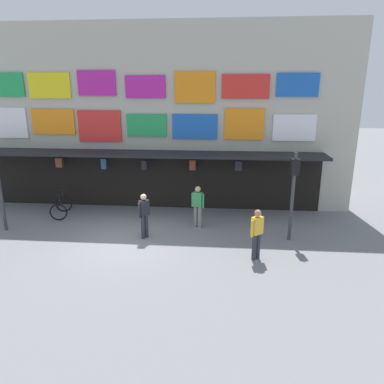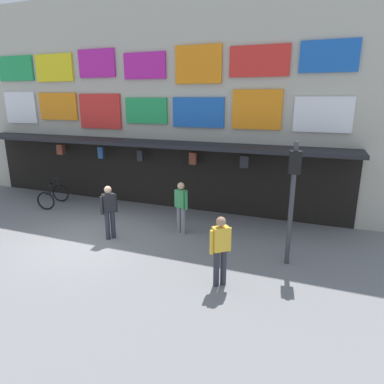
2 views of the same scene
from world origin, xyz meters
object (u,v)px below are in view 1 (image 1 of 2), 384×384
object	(u,v)px
traffic_light_far	(293,183)
pedestrian_in_red	(198,204)
bicycle_parked	(61,207)
pedestrian_in_green	(144,213)
pedestrian_in_black	(257,232)

from	to	relation	value
traffic_light_far	pedestrian_in_red	world-z (taller)	traffic_light_far
bicycle_parked	pedestrian_in_red	xyz separation A→B (m)	(5.93, -0.80, 0.55)
traffic_light_far	bicycle_parked	xyz separation A→B (m)	(-9.33, 1.71, -1.75)
pedestrian_in_red	traffic_light_far	bearing A→B (deg)	-14.92
pedestrian_in_green	pedestrian_in_red	bearing A→B (deg)	32.79
traffic_light_far	pedestrian_in_black	bearing A→B (deg)	-128.93
traffic_light_far	pedestrian_in_green	world-z (taller)	traffic_light_far
traffic_light_far	pedestrian_in_red	xyz separation A→B (m)	(-3.40, 0.91, -1.19)
pedestrian_in_red	pedestrian_in_green	size ratio (longest dim) A/B	1.00
bicycle_parked	pedestrian_in_red	bearing A→B (deg)	-7.70
bicycle_parked	pedestrian_in_black	size ratio (longest dim) A/B	0.77
pedestrian_in_red	pedestrian_in_green	world-z (taller)	same
traffic_light_far	bicycle_parked	world-z (taller)	traffic_light_far
pedestrian_in_red	pedestrian_in_green	distance (m)	2.21
pedestrian_in_red	pedestrian_in_green	xyz separation A→B (m)	(-1.86, -1.20, 0.00)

